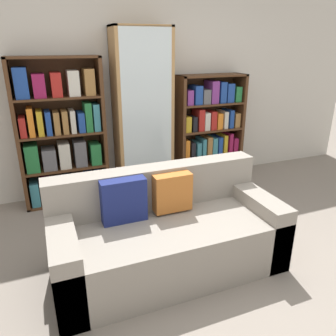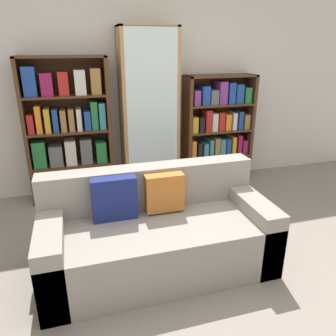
% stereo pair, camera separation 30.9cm
% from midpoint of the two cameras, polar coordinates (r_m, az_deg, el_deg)
% --- Properties ---
extents(ground_plane, '(16.00, 16.00, 0.00)m').
position_cam_midpoint_polar(ground_plane, '(2.74, 10.66, -20.72)').
color(ground_plane, gray).
extents(wall_back, '(6.84, 0.06, 2.70)m').
position_cam_midpoint_polar(wall_back, '(4.24, -2.37, 14.68)').
color(wall_back, beige).
rests_on(wall_back, ground).
extents(couch, '(1.86, 0.83, 0.82)m').
position_cam_midpoint_polar(couch, '(2.79, 1.26, -11.63)').
color(couch, gray).
rests_on(couch, ground).
extents(bookshelf_left, '(0.97, 0.32, 1.68)m').
position_cam_midpoint_polar(bookshelf_left, '(4.01, -14.80, 5.48)').
color(bookshelf_left, '#4C2D19').
rests_on(bookshelf_left, ground).
extents(display_cabinet, '(0.69, 0.36, 2.00)m').
position_cam_midpoint_polar(display_cabinet, '(4.09, -1.14, 9.47)').
color(display_cabinet, '#AD7F4C').
rests_on(display_cabinet, ground).
extents(bookshelf_right, '(0.92, 0.32, 1.43)m').
position_cam_midpoint_polar(bookshelf_right, '(4.51, 10.64, 6.15)').
color(bookshelf_right, '#4C2D19').
rests_on(bookshelf_right, ground).
extents(wine_bottle, '(0.07, 0.07, 0.39)m').
position_cam_midpoint_polar(wine_bottle, '(3.80, 8.45, -5.01)').
color(wine_bottle, '#192333').
rests_on(wine_bottle, ground).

